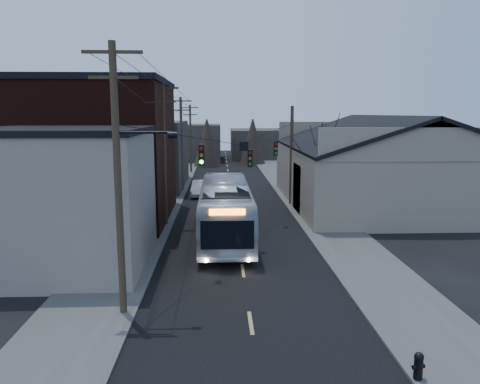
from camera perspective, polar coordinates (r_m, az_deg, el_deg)
The scene contains 15 objects.
ground at distance 16.75m, azimuth 1.79°, elevation -18.61°, with size 160.00×160.00×0.00m, color black.
road_surface at distance 45.42m, azimuth -1.02°, elevation -0.41°, with size 9.00×110.00×0.02m, color black.
sidewalk_left at distance 45.71m, azimuth -9.20°, elevation -0.40°, with size 4.00×110.00×0.12m, color #474744.
sidewalk_right at distance 46.04m, azimuth 7.09°, elevation -0.28°, with size 4.00×110.00×0.12m, color #474744.
building_clapboard at distance 25.37m, azimuth -20.51°, elevation -1.03°, with size 8.00×8.00×7.00m, color gray.
building_brick at distance 35.94m, azimuth -16.82°, elevation 4.55°, with size 10.00×12.00×10.00m, color black.
building_left_far at distance 51.59m, azimuth -11.85°, elevation 4.50°, with size 9.00×14.00×7.00m, color #322E28.
warehouse at distance 42.48m, azimuth 16.98°, elevation 2.14°, with size 16.16×20.60×7.73m.
building_far_left at distance 80.01m, azimuth -6.01°, elevation 6.04°, with size 10.00×12.00×6.00m, color #322E28.
building_far_right at distance 85.27m, azimuth 3.00°, elevation 5.96°, with size 12.00×14.00×5.00m, color #322E28.
bare_tree at distance 35.80m, azimuth 9.85°, elevation 2.55°, with size 0.40×0.40×7.20m, color black.
utility_lines at distance 39.02m, azimuth -5.41°, elevation 5.22°, with size 11.24×45.28×10.50m.
bus at distance 29.81m, azimuth -1.79°, elevation -2.14°, with size 3.11×13.27×3.70m, color silver.
parked_car at distance 45.16m, azimuth -4.83°, elevation 0.45°, with size 1.58×4.53×1.49m, color #A4A6AC.
fire_hydrant at distance 15.65m, azimuth 20.93°, elevation -19.07°, with size 0.41×0.29×0.84m.
Camera 1 is at (-1.14, -14.71, 7.92)m, focal length 35.00 mm.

